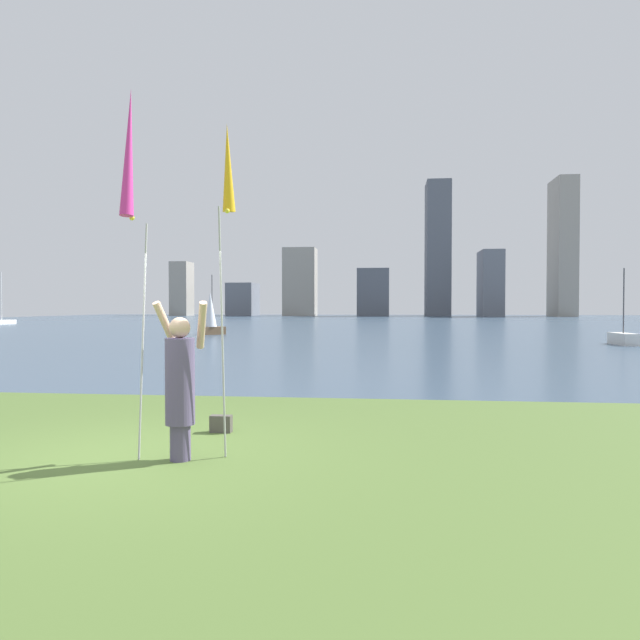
# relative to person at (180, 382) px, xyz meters

# --- Properties ---
(ground) EXTENTS (120.00, 138.00, 0.12)m
(ground) POSITION_rel_person_xyz_m (-0.65, 51.04, -1.00)
(ground) COLOR #4C662D
(person) EXTENTS (0.70, 0.52, 1.91)m
(person) POSITION_rel_person_xyz_m (0.00, 0.00, 0.00)
(person) COLOR #594C72
(person) RESTS_ON ground
(kite_flag_left) EXTENTS (0.16, 0.66, 4.37)m
(kite_flag_left) POSITION_rel_person_xyz_m (-0.50, -0.26, 2.59)
(kite_flag_left) COLOR #B2B2B7
(kite_flag_left) RESTS_ON ground
(kite_flag_right) EXTENTS (0.16, 0.54, 4.10)m
(kite_flag_right) POSITION_rel_person_xyz_m (0.50, 0.35, 2.50)
(kite_flag_right) COLOR #B2B2B7
(kite_flag_right) RESTS_ON ground
(bag) EXTENTS (0.31, 0.15, 0.25)m
(bag) POSITION_rel_person_xyz_m (0.05, 1.57, -0.82)
(bag) COLOR #4C4742
(bag) RESTS_ON ground
(sailboat_5) EXTENTS (0.77, 2.05, 3.66)m
(sailboat_5) POSITION_rel_person_xyz_m (13.73, 22.72, -0.63)
(sailboat_5) COLOR silver
(sailboat_5) RESTS_ON ground
(sailboat_6) EXTENTS (1.24, 3.19, 5.35)m
(sailboat_6) POSITION_rel_person_xyz_m (-36.66, 49.38, -0.64)
(sailboat_6) COLOR white
(sailboat_6) RESTS_ON ground
(sailboat_8) EXTENTS (1.70, 1.61, 3.87)m
(sailboat_8) POSITION_rel_person_xyz_m (-8.83, 30.29, 0.31)
(sailboat_8) COLOR brown
(sailboat_8) RESTS_ON ground
(skyline_tower_0) EXTENTS (3.45, 4.73, 10.41)m
(skyline_tower_0) POSITION_rel_person_xyz_m (-37.03, 103.99, 4.27)
(skyline_tower_0) COLOR gray
(skyline_tower_0) RESTS_ON ground
(skyline_tower_1) EXTENTS (5.16, 7.67, 6.35)m
(skyline_tower_1) POSITION_rel_person_xyz_m (-25.61, 106.92, 2.24)
(skyline_tower_1) COLOR slate
(skyline_tower_1) RESTS_ON ground
(skyline_tower_2) EXTENTS (6.10, 5.03, 12.83)m
(skyline_tower_2) POSITION_rel_person_xyz_m (-13.76, 103.97, 5.48)
(skyline_tower_2) COLOR gray
(skyline_tower_2) RESTS_ON ground
(skyline_tower_3) EXTENTS (5.89, 5.62, 8.85)m
(skyline_tower_3) POSITION_rel_person_xyz_m (0.09, 103.87, 3.48)
(skyline_tower_3) COLOR #565B66
(skyline_tower_3) RESTS_ON ground
(skyline_tower_4) EXTENTS (4.43, 7.44, 25.17)m
(skyline_tower_4) POSITION_rel_person_xyz_m (12.17, 106.49, 11.65)
(skyline_tower_4) COLOR #565B66
(skyline_tower_4) RESTS_ON ground
(skyline_tower_5) EXTENTS (3.81, 7.67, 11.93)m
(skyline_tower_5) POSITION_rel_person_xyz_m (21.39, 103.29, 5.02)
(skyline_tower_5) COLOR slate
(skyline_tower_5) RESTS_ON ground
(skyline_tower_6) EXTENTS (3.40, 7.84, 24.60)m
(skyline_tower_6) POSITION_rel_person_xyz_m (33.94, 103.10, 11.36)
(skyline_tower_6) COLOR gray
(skyline_tower_6) RESTS_ON ground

